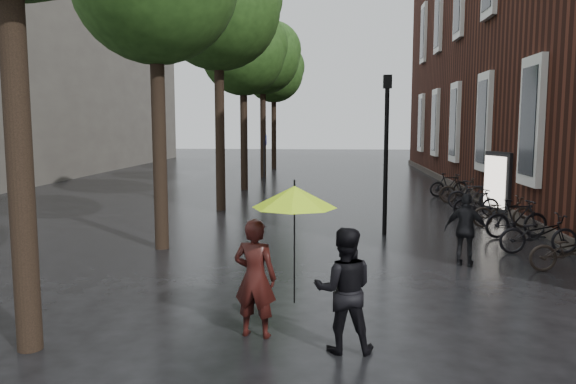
# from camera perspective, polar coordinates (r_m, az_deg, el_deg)

# --- Properties ---
(street_trees) EXTENTS (4.33, 34.03, 8.91)m
(street_trees) POSITION_cam_1_polar(r_m,az_deg,el_deg) (22.26, -5.76, 15.70)
(street_trees) COLOR black
(street_trees) RESTS_ON ground
(person_burgundy) EXTENTS (0.67, 0.50, 1.65)m
(person_burgundy) POSITION_cam_1_polar(r_m,az_deg,el_deg) (7.80, -3.37, -8.70)
(person_burgundy) COLOR #33110E
(person_burgundy) RESTS_ON ground
(person_black) EXTENTS (0.81, 0.64, 1.62)m
(person_black) POSITION_cam_1_polar(r_m,az_deg,el_deg) (7.34, 5.71, -9.85)
(person_black) COLOR black
(person_black) RESTS_ON ground
(lime_umbrella) EXTENTS (1.12, 1.12, 1.65)m
(lime_umbrella) POSITION_cam_1_polar(r_m,az_deg,el_deg) (7.29, 0.66, -0.49)
(lime_umbrella) COLOR black
(lime_umbrella) RESTS_ON ground
(pedestrian_walking) EXTENTS (0.95, 0.68, 1.50)m
(pedestrian_walking) POSITION_cam_1_polar(r_m,az_deg,el_deg) (12.19, 17.65, -3.68)
(pedestrian_walking) COLOR black
(pedestrian_walking) RESTS_ON ground
(parked_bicycles) EXTENTS (1.96, 12.28, 1.01)m
(parked_bicycles) POSITION_cam_1_polar(r_m,az_deg,el_deg) (17.63, 20.09, -1.50)
(parked_bicycles) COLOR black
(parked_bicycles) RESTS_ON ground
(ad_lightbox) EXTENTS (0.31, 1.35, 2.03)m
(ad_lightbox) POSITION_cam_1_polar(r_m,az_deg,el_deg) (19.44, 20.67, 0.85)
(ad_lightbox) COLOR black
(ad_lightbox) RESTS_ON ground
(lamp_post) EXTENTS (0.22, 0.22, 4.18)m
(lamp_post) POSITION_cam_1_polar(r_m,az_deg,el_deg) (14.89, 9.96, 5.33)
(lamp_post) COLOR black
(lamp_post) RESTS_ON ground
(cycle_sign) EXTENTS (0.13, 0.45, 2.47)m
(cycle_sign) POSITION_cam_1_polar(r_m,az_deg,el_deg) (24.30, -2.34, 3.86)
(cycle_sign) COLOR #262628
(cycle_sign) RESTS_ON ground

